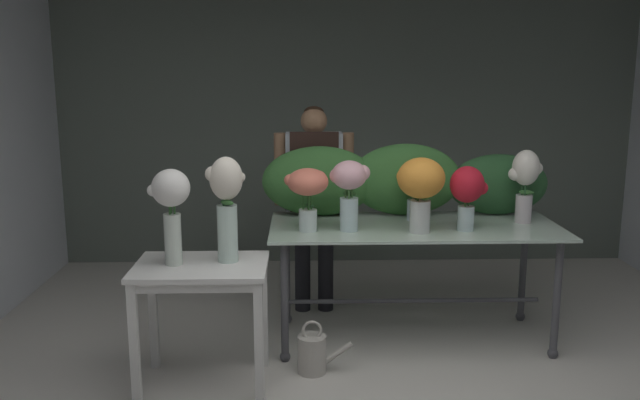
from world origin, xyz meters
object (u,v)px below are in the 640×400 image
object	(u,v)px
vase_ivory_carnations	(525,179)
vase_white_roses_tall	(171,203)
vase_peach_ranunculus	(415,184)
vase_sunset_lilies	(421,185)
display_table_glass	(414,243)
vase_cream_lisianthus_tall	(226,202)
vase_coral_freesia	(308,188)
vase_crimson_stock	(467,191)
watering_can	(313,353)
florist	(314,187)
vase_blush_snapdragons	(349,186)
side_table_white	(201,281)

from	to	relation	value
vase_ivory_carnations	vase_white_roses_tall	distance (m)	2.39
vase_peach_ranunculus	vase_sunset_lilies	bearing A→B (deg)	-93.33
display_table_glass	vase_cream_lisianthus_tall	bearing A→B (deg)	-154.08
display_table_glass	vase_sunset_lilies	bearing A→B (deg)	-90.71
display_table_glass	vase_coral_freesia	distance (m)	0.85
vase_crimson_stock	vase_white_roses_tall	size ratio (longest dim) A/B	0.76
vase_coral_freesia	watering_can	size ratio (longest dim) A/B	1.18
florist	watering_can	size ratio (longest dim) A/B	4.55
vase_coral_freesia	vase_ivory_carnations	world-z (taller)	vase_ivory_carnations
vase_blush_snapdragons	vase_ivory_carnations	size ratio (longest dim) A/B	0.92
vase_coral_freesia	vase_ivory_carnations	xyz separation A→B (m)	(1.49, 0.21, 0.02)
vase_coral_freesia	vase_white_roses_tall	xyz separation A→B (m)	(-0.79, -0.50, 0.01)
vase_blush_snapdragons	watering_can	bearing A→B (deg)	-124.14
vase_crimson_stock	vase_ivory_carnations	bearing A→B (deg)	25.66
vase_peach_ranunculus	vase_white_roses_tall	xyz separation A→B (m)	(-1.54, -0.79, 0.03)
florist	vase_ivory_carnations	world-z (taller)	florist
vase_peach_ranunculus	vase_cream_lisianthus_tall	xyz separation A→B (m)	(-1.23, -0.73, 0.03)
vase_ivory_carnations	watering_can	distance (m)	1.87
display_table_glass	vase_sunset_lilies	world-z (taller)	vase_sunset_lilies
vase_white_roses_tall	watering_can	size ratio (longest dim) A/B	1.60
vase_coral_freesia	side_table_white	bearing A→B (deg)	-141.96
vase_peach_ranunculus	vase_cream_lisianthus_tall	world-z (taller)	vase_cream_lisianthus_tall
vase_white_roses_tall	display_table_glass	bearing A→B (deg)	23.04
side_table_white	vase_sunset_lilies	size ratio (longest dim) A/B	1.58
florist	watering_can	distance (m)	1.40
florist	watering_can	xyz separation A→B (m)	(-0.03, -1.10, -0.86)
florist	vase_sunset_lilies	bearing A→B (deg)	-49.87
vase_crimson_stock	florist	bearing A→B (deg)	142.69
side_table_white	vase_crimson_stock	world-z (taller)	vase_crimson_stock
vase_white_roses_tall	vase_ivory_carnations	bearing A→B (deg)	17.13
vase_blush_snapdragons	florist	bearing A→B (deg)	106.33
vase_blush_snapdragons	vase_crimson_stock	bearing A→B (deg)	-1.15
side_table_white	vase_peach_ranunculus	world-z (taller)	vase_peach_ranunculus
side_table_white	vase_sunset_lilies	world-z (taller)	vase_sunset_lilies
display_table_glass	side_table_white	world-z (taller)	display_table_glass
vase_ivory_carnations	watering_can	size ratio (longest dim) A/B	1.44
vase_ivory_carnations	vase_coral_freesia	bearing A→B (deg)	-172.14
vase_crimson_stock	vase_sunset_lilies	bearing A→B (deg)	-171.81
side_table_white	vase_coral_freesia	world-z (taller)	vase_coral_freesia
side_table_white	vase_blush_snapdragons	bearing A→B (deg)	29.03
vase_peach_ranunculus	vase_white_roses_tall	distance (m)	1.73
vase_peach_ranunculus	vase_ivory_carnations	world-z (taller)	vase_ivory_carnations
vase_white_roses_tall	vase_cream_lisianthus_tall	xyz separation A→B (m)	(0.31, 0.06, -0.00)
florist	vase_white_roses_tall	bearing A→B (deg)	-124.19
side_table_white	vase_ivory_carnations	distance (m)	2.29
display_table_glass	vase_cream_lisianthus_tall	distance (m)	1.41
display_table_glass	watering_can	world-z (taller)	display_table_glass
vase_blush_snapdragons	vase_white_roses_tall	world-z (taller)	vase_white_roses_tall
vase_peach_ranunculus	vase_ivory_carnations	xyz separation A→B (m)	(0.75, -0.08, 0.04)
vase_sunset_lilies	vase_white_roses_tall	xyz separation A→B (m)	(-1.52, -0.44, -0.02)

